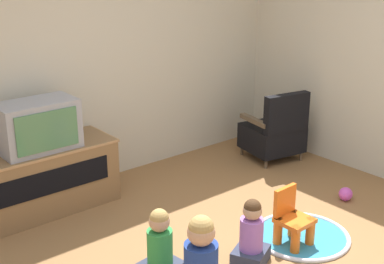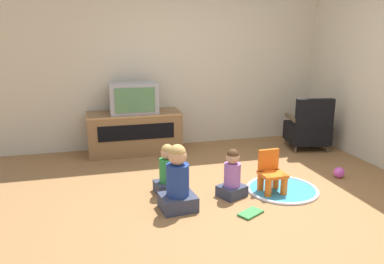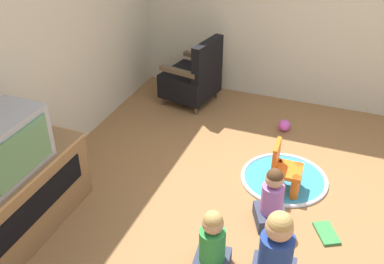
# 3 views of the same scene
# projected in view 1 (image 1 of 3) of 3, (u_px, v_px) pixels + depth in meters

# --- Properties ---
(wall_back) EXTENTS (5.30, 0.12, 2.68)m
(wall_back) POSITION_uv_depth(u_px,v_px,m) (69.00, 55.00, 5.15)
(wall_back) COLOR beige
(wall_back) RESTS_ON ground_plane
(tv_cabinet) EXTENTS (1.38, 0.55, 0.61)m
(tv_cabinet) POSITION_uv_depth(u_px,v_px,m) (41.00, 178.00, 4.89)
(tv_cabinet) COLOR brown
(tv_cabinet) RESTS_ON ground_plane
(television) EXTENTS (0.68, 0.40, 0.44)m
(television) POSITION_uv_depth(u_px,v_px,m) (38.00, 126.00, 4.70)
(television) COLOR #939399
(television) RESTS_ON tv_cabinet
(black_armchair) EXTENTS (0.68, 0.67, 0.82)m
(black_armchair) POSITION_uv_depth(u_px,v_px,m) (275.00, 132.00, 6.09)
(black_armchair) COLOR brown
(black_armchair) RESTS_ON ground_plane
(yellow_kid_chair) EXTENTS (0.28, 0.27, 0.48)m
(yellow_kid_chair) POSITION_uv_depth(u_px,v_px,m) (292.00, 222.00, 4.36)
(yellow_kid_chair) COLOR orange
(yellow_kid_chair) RESTS_ON ground_plane
(play_mat) EXTENTS (0.82, 0.82, 0.04)m
(play_mat) POSITION_uv_depth(u_px,v_px,m) (301.00, 236.00, 4.52)
(play_mat) COLOR teal
(play_mat) RESTS_ON ground_plane
(child_watching_left) EXTENTS (0.35, 0.33, 0.54)m
(child_watching_left) POSITION_uv_depth(u_px,v_px,m) (251.00, 236.00, 4.08)
(child_watching_left) COLOR #33384C
(child_watching_left) RESTS_ON ground_plane
(child_watching_right) EXTENTS (0.32, 0.28, 0.56)m
(child_watching_right) POSITION_uv_depth(u_px,v_px,m) (160.00, 249.00, 3.88)
(child_watching_right) COLOR #33384C
(child_watching_right) RESTS_ON ground_plane
(toy_ball) EXTENTS (0.13, 0.13, 0.13)m
(toy_ball) POSITION_uv_depth(u_px,v_px,m) (346.00, 194.00, 5.16)
(toy_ball) COLOR #CC4CB2
(toy_ball) RESTS_ON ground_plane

